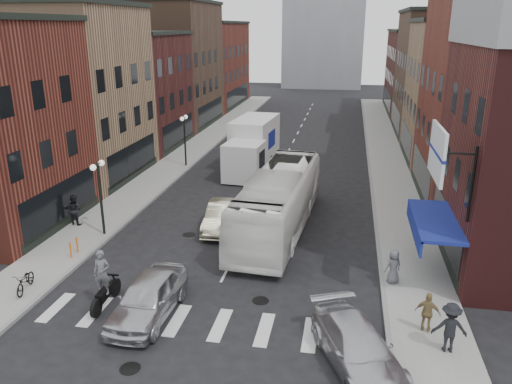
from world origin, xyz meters
TOP-DOWN VIEW (x-y plane):
  - ground at (0.00, 0.00)m, footprint 160.00×160.00m
  - sidewalk_left at (-8.50, 22.00)m, footprint 3.00×74.00m
  - sidewalk_right at (8.50, 22.00)m, footprint 3.00×74.00m
  - curb_left at (-7.00, 22.00)m, footprint 0.20×74.00m
  - curb_right at (7.00, 22.00)m, footprint 0.20×74.00m
  - crosswalk_stripes at (0.00, -3.00)m, footprint 12.00×2.20m
  - bldg_left_mid_a at (-14.99, 14.00)m, footprint 10.30×10.20m
  - bldg_left_mid_b at (-14.99, 24.00)m, footprint 10.30×10.20m
  - bldg_left_far_a at (-14.99, 35.00)m, footprint 10.30×12.20m
  - bldg_left_far_b at (-14.99, 49.00)m, footprint 10.30×16.20m
  - bldg_right_mid_b at (14.99, 24.00)m, footprint 10.30×10.20m
  - bldg_right_far_a at (14.99, 35.00)m, footprint 10.30×12.20m
  - bldg_right_far_b at (14.99, 49.00)m, footprint 10.30×16.20m
  - awning_blue at (8.93, 2.50)m, footprint 1.80×5.00m
  - billboard_sign at (8.59, 0.50)m, footprint 1.52×3.00m
  - streetlamp_near at (-7.40, 4.00)m, footprint 0.32×1.22m
  - streetlamp_far at (-7.40, 18.00)m, footprint 0.32×1.22m
  - bike_rack at (-7.60, 1.30)m, footprint 0.08×0.68m
  - box_truck at (-2.05, 18.13)m, footprint 3.21×9.11m
  - motorcycle_rider at (-4.06, -2.56)m, footprint 0.70×2.42m
  - transit_bus at (1.66, 6.57)m, footprint 3.66×12.29m
  - sedan_left_near at (-2.08, -2.87)m, footprint 2.05×4.83m
  - sedan_left_far at (-1.41, 6.16)m, footprint 1.87×4.63m
  - curb_car at (5.85, -4.45)m, footprint 3.79×5.27m
  - parked_bicycle at (-7.81, -2.21)m, footprint 0.94×1.76m
  - ped_left_solo at (-9.60, 4.98)m, footprint 0.92×0.64m
  - ped_right_a at (8.91, -3.27)m, footprint 1.17×0.58m
  - ped_right_b at (8.34, -2.21)m, footprint 0.99×0.67m
  - ped_right_c at (7.40, 1.31)m, footprint 0.89×0.78m

SIDE VIEW (x-z plane):
  - ground at x=0.00m, z-range 0.00..0.00m
  - curb_left at x=-7.00m, z-range -0.08..0.08m
  - curb_right at x=7.00m, z-range -0.08..0.08m
  - crosswalk_stripes at x=0.00m, z-range -0.01..0.01m
  - sidewalk_left at x=-8.50m, z-range 0.00..0.15m
  - sidewalk_right at x=8.50m, z-range 0.00..0.15m
  - bike_rack at x=-7.60m, z-range 0.15..0.95m
  - parked_bicycle at x=-7.81m, z-range 0.15..1.03m
  - curb_car at x=5.85m, z-range 0.00..1.42m
  - sedan_left_far at x=-1.41m, z-range 0.00..1.50m
  - sedan_left_near at x=-2.08m, z-range 0.00..1.63m
  - ped_right_c at x=7.40m, z-range 0.15..1.67m
  - ped_right_b at x=8.34m, z-range 0.15..1.68m
  - ped_left_solo at x=-9.60m, z-range 0.15..1.88m
  - ped_right_a at x=8.91m, z-range 0.15..1.96m
  - motorcycle_rider at x=-4.06m, z-range -0.08..2.38m
  - transit_bus at x=1.66m, z-range 0.00..3.38m
  - box_truck at x=-2.05m, z-range -0.02..3.86m
  - awning_blue at x=8.93m, z-range 2.24..3.02m
  - streetlamp_near at x=-7.40m, z-range 0.86..4.97m
  - streetlamp_far at x=-7.40m, z-range 0.86..4.97m
  - bldg_right_far_b at x=14.99m, z-range 0.00..10.30m
  - bldg_left_mid_b at x=-14.99m, z-range 0.00..10.30m
  - bldg_left_far_b at x=-14.99m, z-range 0.00..11.30m
  - bldg_right_mid_b at x=14.99m, z-range 0.00..11.30m
  - billboard_sign at x=8.59m, z-range 4.28..7.98m
  - bldg_right_far_a at x=14.99m, z-range 0.00..12.30m
  - bldg_left_mid_a at x=-14.99m, z-range 0.00..12.30m
  - bldg_left_far_a at x=-14.99m, z-range 0.00..13.30m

